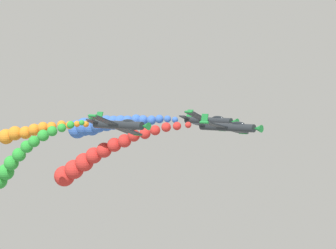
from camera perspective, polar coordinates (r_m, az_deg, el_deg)
name	(u,v)px	position (r m, az deg, el deg)	size (l,w,h in m)	color
airplane_lead	(228,127)	(100.80, 4.73, -0.20)	(9.44, 10.35, 2.98)	#23282D
smoke_trail_lead	(92,159)	(117.54, -6.00, -2.75)	(4.61, 26.77, 11.43)	red
airplane_left_inner	(209,121)	(115.62, 3.24, 0.31)	(9.08, 10.35, 3.69)	#23282D
smoke_trail_left_inner	(100,125)	(131.97, -5.33, -0.06)	(3.68, 25.71, 4.91)	blue
airplane_right_inner	(119,125)	(99.97, -3.86, -0.01)	(9.17, 10.35, 3.49)	#23282D
smoke_trail_right_inner	(16,162)	(120.79, -11.84, -2.88)	(4.64, 25.57, 12.52)	green
airplane_left_outer	(116,125)	(114.30, -4.12, -0.07)	(9.19, 10.35, 3.46)	#23282D
smoke_trail_left_outer	(27,132)	(126.89, -10.99, -0.57)	(5.88, 17.95, 4.46)	orange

